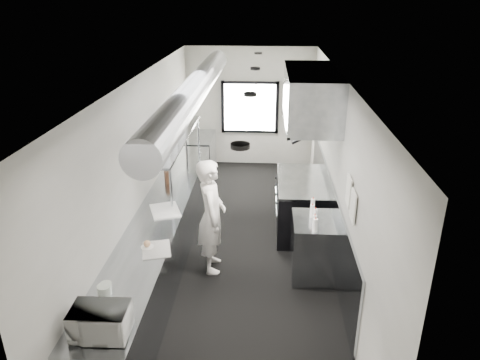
# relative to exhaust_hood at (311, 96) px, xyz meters

# --- Properties ---
(floor) EXTENTS (3.00, 8.00, 0.01)m
(floor) POSITION_rel_exhaust_hood_xyz_m (-1.10, -0.70, -2.39)
(floor) COLOR black
(floor) RESTS_ON ground
(ceiling) EXTENTS (3.00, 8.00, 0.01)m
(ceiling) POSITION_rel_exhaust_hood_xyz_m (-1.10, -0.70, 0.41)
(ceiling) COLOR silver
(ceiling) RESTS_ON wall_back
(wall_back) EXTENTS (3.00, 0.02, 2.80)m
(wall_back) POSITION_rel_exhaust_hood_xyz_m (-1.10, 3.30, -0.99)
(wall_back) COLOR #B7B5AE
(wall_back) RESTS_ON floor
(wall_left) EXTENTS (0.02, 8.00, 2.80)m
(wall_left) POSITION_rel_exhaust_hood_xyz_m (-2.60, -0.70, -0.99)
(wall_left) COLOR #B7B5AE
(wall_left) RESTS_ON floor
(wall_right) EXTENTS (0.02, 8.00, 2.80)m
(wall_right) POSITION_rel_exhaust_hood_xyz_m (0.40, -0.70, -0.99)
(wall_right) COLOR #B7B5AE
(wall_right) RESTS_ON floor
(wall_cladding) EXTENTS (0.03, 5.50, 1.10)m
(wall_cladding) POSITION_rel_exhaust_hood_xyz_m (0.38, -0.40, -1.84)
(wall_cladding) COLOR gray
(wall_cladding) RESTS_ON wall_right
(hvac_duct) EXTENTS (0.40, 6.40, 0.40)m
(hvac_duct) POSITION_rel_exhaust_hood_xyz_m (-1.80, -0.30, 0.16)
(hvac_duct) COLOR #9B9EA4
(hvac_duct) RESTS_ON ceiling
(service_window) EXTENTS (1.36, 0.05, 1.25)m
(service_window) POSITION_rel_exhaust_hood_xyz_m (-1.10, 3.26, -0.99)
(service_window) COLOR white
(service_window) RESTS_ON wall_back
(exhaust_hood) EXTENTS (0.81, 2.20, 0.88)m
(exhaust_hood) POSITION_rel_exhaust_hood_xyz_m (0.00, 0.00, 0.00)
(exhaust_hood) COLOR gray
(exhaust_hood) RESTS_ON ceiling
(prep_counter) EXTENTS (0.70, 6.00, 0.90)m
(prep_counter) POSITION_rel_exhaust_hood_xyz_m (-2.25, -1.20, -1.94)
(prep_counter) COLOR gray
(prep_counter) RESTS_ON floor
(pass_shelf) EXTENTS (0.45, 3.00, 0.68)m
(pass_shelf) POSITION_rel_exhaust_hood_xyz_m (-2.29, 0.30, -0.86)
(pass_shelf) COLOR gray
(pass_shelf) RESTS_ON prep_counter
(range) EXTENTS (0.88, 1.60, 0.94)m
(range) POSITION_rel_exhaust_hood_xyz_m (-0.06, 0.00, -1.92)
(range) COLOR black
(range) RESTS_ON floor
(bottle_station) EXTENTS (0.65, 0.80, 0.90)m
(bottle_station) POSITION_rel_exhaust_hood_xyz_m (0.05, -1.40, -1.94)
(bottle_station) COLOR gray
(bottle_station) RESTS_ON floor
(far_work_table) EXTENTS (0.70, 1.20, 0.90)m
(far_work_table) POSITION_rel_exhaust_hood_xyz_m (-2.25, 2.50, -1.94)
(far_work_table) COLOR gray
(far_work_table) RESTS_ON floor
(notice_sheet_a) EXTENTS (0.02, 0.28, 0.38)m
(notice_sheet_a) POSITION_rel_exhaust_hood_xyz_m (0.37, -1.90, -0.79)
(notice_sheet_a) COLOR white
(notice_sheet_a) RESTS_ON wall_right
(notice_sheet_b) EXTENTS (0.02, 0.28, 0.38)m
(notice_sheet_b) POSITION_rel_exhaust_hood_xyz_m (0.37, -2.25, -0.84)
(notice_sheet_b) COLOR white
(notice_sheet_b) RESTS_ON wall_right
(line_cook) EXTENTS (0.49, 0.69, 1.76)m
(line_cook) POSITION_rel_exhaust_hood_xyz_m (-1.47, -1.32, -1.51)
(line_cook) COLOR silver
(line_cook) RESTS_ON floor
(microwave) EXTENTS (0.51, 0.39, 0.30)m
(microwave) POSITION_rel_exhaust_hood_xyz_m (-2.21, -3.87, -1.34)
(microwave) COLOR silver
(microwave) RESTS_ON prep_counter
(deli_tub_a) EXTENTS (0.20, 0.20, 0.11)m
(deli_tub_a) POSITION_rel_exhaust_hood_xyz_m (-2.40, -3.26, -1.44)
(deli_tub_a) COLOR #AEB8A9
(deli_tub_a) RESTS_ON prep_counter
(deli_tub_b) EXTENTS (0.15, 0.15, 0.09)m
(deli_tub_b) POSITION_rel_exhaust_hood_xyz_m (-2.40, -3.19, -1.45)
(deli_tub_b) COLOR #AEB8A9
(deli_tub_b) RESTS_ON prep_counter
(newspaper) EXTENTS (0.45, 0.51, 0.01)m
(newspaper) POSITION_rel_exhaust_hood_xyz_m (-2.05, -2.33, -1.48)
(newspaper) COLOR beige
(newspaper) RESTS_ON prep_counter
(small_plate) EXTENTS (0.17, 0.17, 0.01)m
(small_plate) POSITION_rel_exhaust_hood_xyz_m (-2.18, -2.28, -1.48)
(small_plate) COLOR white
(small_plate) RESTS_ON prep_counter
(pastry) EXTENTS (0.09, 0.09, 0.09)m
(pastry) POSITION_rel_exhaust_hood_xyz_m (-2.18, -2.28, -1.43)
(pastry) COLOR #DFA875
(pastry) RESTS_ON small_plate
(cutting_board) EXTENTS (0.57, 0.64, 0.02)m
(cutting_board) POSITION_rel_exhaust_hood_xyz_m (-2.17, -1.24, -1.48)
(cutting_board) COLOR white
(cutting_board) RESTS_ON prep_counter
(knife_block) EXTENTS (0.15, 0.21, 0.21)m
(knife_block) POSITION_rel_exhaust_hood_xyz_m (-2.36, -0.14, -1.38)
(knife_block) COLOR #4D2B1B
(knife_block) RESTS_ON prep_counter
(plate_stack_a) EXTENTS (0.31, 0.31, 0.30)m
(plate_stack_a) POSITION_rel_exhaust_hood_xyz_m (-2.32, -0.59, -0.67)
(plate_stack_a) COLOR white
(plate_stack_a) RESTS_ON pass_shelf
(plate_stack_b) EXTENTS (0.28, 0.28, 0.30)m
(plate_stack_b) POSITION_rel_exhaust_hood_xyz_m (-2.28, -0.09, -0.67)
(plate_stack_b) COLOR white
(plate_stack_b) RESTS_ON pass_shelf
(plate_stack_c) EXTENTS (0.29, 0.29, 0.34)m
(plate_stack_c) POSITION_rel_exhaust_hood_xyz_m (-2.32, 0.60, -0.65)
(plate_stack_c) COLOR white
(plate_stack_c) RESTS_ON pass_shelf
(plate_stack_d) EXTENTS (0.27, 0.27, 0.40)m
(plate_stack_d) POSITION_rel_exhaust_hood_xyz_m (-2.32, 0.93, -0.62)
(plate_stack_d) COLOR white
(plate_stack_d) RESTS_ON pass_shelf
(squeeze_bottle_a) EXTENTS (0.07, 0.07, 0.19)m
(squeeze_bottle_a) POSITION_rel_exhaust_hood_xyz_m (0.01, -1.72, -1.39)
(squeeze_bottle_a) COLOR white
(squeeze_bottle_a) RESTS_ON bottle_station
(squeeze_bottle_b) EXTENTS (0.06, 0.06, 0.16)m
(squeeze_bottle_b) POSITION_rel_exhaust_hood_xyz_m (0.01, -1.56, -1.41)
(squeeze_bottle_b) COLOR white
(squeeze_bottle_b) RESTS_ON bottle_station
(squeeze_bottle_c) EXTENTS (0.07, 0.07, 0.16)m
(squeeze_bottle_c) POSITION_rel_exhaust_hood_xyz_m (0.04, -1.36, -1.41)
(squeeze_bottle_c) COLOR white
(squeeze_bottle_c) RESTS_ON bottle_station
(squeeze_bottle_d) EXTENTS (0.07, 0.07, 0.19)m
(squeeze_bottle_d) POSITION_rel_exhaust_hood_xyz_m (0.00, -1.29, -1.39)
(squeeze_bottle_d) COLOR white
(squeeze_bottle_d) RESTS_ON bottle_station
(squeeze_bottle_e) EXTENTS (0.08, 0.08, 0.18)m
(squeeze_bottle_e) POSITION_rel_exhaust_hood_xyz_m (0.03, -1.06, -1.40)
(squeeze_bottle_e) COLOR white
(squeeze_bottle_e) RESTS_ON bottle_station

